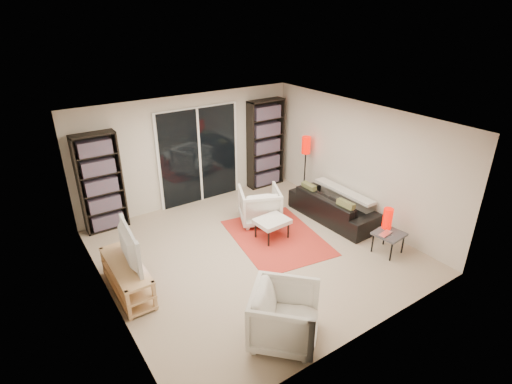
# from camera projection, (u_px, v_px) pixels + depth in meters

# --- Properties ---
(floor) EXTENTS (5.00, 5.00, 0.00)m
(floor) POSITION_uv_depth(u_px,v_px,m) (254.00, 251.00, 7.23)
(floor) COLOR #C1AF96
(floor) RESTS_ON ground
(wall_back) EXTENTS (5.00, 0.02, 2.40)m
(wall_back) POSITION_uv_depth(u_px,v_px,m) (189.00, 151.00, 8.60)
(wall_back) COLOR beige
(wall_back) RESTS_ON ground
(wall_front) EXTENTS (5.00, 0.02, 2.40)m
(wall_front) POSITION_uv_depth(u_px,v_px,m) (368.00, 263.00, 4.85)
(wall_front) COLOR beige
(wall_front) RESTS_ON ground
(wall_left) EXTENTS (0.02, 5.00, 2.40)m
(wall_left) POSITION_uv_depth(u_px,v_px,m) (102.00, 234.00, 5.46)
(wall_left) COLOR beige
(wall_left) RESTS_ON ground
(wall_right) EXTENTS (0.02, 5.00, 2.40)m
(wall_right) POSITION_uv_depth(u_px,v_px,m) (357.00, 162.00, 7.99)
(wall_right) COLOR beige
(wall_right) RESTS_ON ground
(ceiling) EXTENTS (5.00, 5.00, 0.02)m
(ceiling) POSITION_uv_depth(u_px,v_px,m) (253.00, 121.00, 6.22)
(ceiling) COLOR white
(ceiling) RESTS_ON wall_back
(sliding_door) EXTENTS (1.92, 0.08, 2.16)m
(sliding_door) POSITION_uv_depth(u_px,v_px,m) (199.00, 156.00, 8.74)
(sliding_door) COLOR white
(sliding_door) RESTS_ON ground
(bookshelf_left) EXTENTS (0.80, 0.30, 1.95)m
(bookshelf_left) POSITION_uv_depth(u_px,v_px,m) (101.00, 183.00, 7.59)
(bookshelf_left) COLOR black
(bookshelf_left) RESTS_ON ground
(bookshelf_right) EXTENTS (0.90, 0.30, 2.10)m
(bookshelf_right) POSITION_uv_depth(u_px,v_px,m) (266.00, 144.00, 9.50)
(bookshelf_right) COLOR black
(bookshelf_right) RESTS_ON ground
(tv_stand) EXTENTS (0.44, 1.36, 0.50)m
(tv_stand) POSITION_uv_depth(u_px,v_px,m) (127.00, 277.00, 6.11)
(tv_stand) COLOR #E2BD85
(tv_stand) RESTS_ON floor
(tv) EXTENTS (0.22, 1.04, 0.59)m
(tv) POSITION_uv_depth(u_px,v_px,m) (124.00, 247.00, 5.90)
(tv) COLOR black
(tv) RESTS_ON tv_stand
(rug) EXTENTS (1.84, 2.28, 0.01)m
(rug) POSITION_uv_depth(u_px,v_px,m) (277.00, 237.00, 7.65)
(rug) COLOR red
(rug) RESTS_ON floor
(sofa) EXTENTS (0.83, 1.99, 0.57)m
(sofa) POSITION_uv_depth(u_px,v_px,m) (333.00, 206.00, 8.22)
(sofa) COLOR black
(sofa) RESTS_ON floor
(armchair_back) EXTENTS (1.04, 1.06, 0.74)m
(armchair_back) POSITION_uv_depth(u_px,v_px,m) (260.00, 205.00, 8.09)
(armchair_back) COLOR silver
(armchair_back) RESTS_ON floor
(armchair_front) EXTENTS (1.20, 1.20, 0.78)m
(armchair_front) POSITION_uv_depth(u_px,v_px,m) (285.00, 316.00, 5.15)
(armchair_front) COLOR silver
(armchair_front) RESTS_ON floor
(ottoman) EXTENTS (0.63, 0.53, 0.40)m
(ottoman) POSITION_uv_depth(u_px,v_px,m) (272.00, 222.00, 7.50)
(ottoman) COLOR silver
(ottoman) RESTS_ON floor
(side_table) EXTENTS (0.52, 0.52, 0.40)m
(side_table) POSITION_uv_depth(u_px,v_px,m) (389.00, 235.00, 7.05)
(side_table) COLOR #45454A
(side_table) RESTS_ON floor
(laptop) EXTENTS (0.33, 0.24, 0.02)m
(laptop) POSITION_uv_depth(u_px,v_px,m) (388.00, 235.00, 6.95)
(laptop) COLOR silver
(laptop) RESTS_ON side_table
(table_lamp) EXTENTS (0.17, 0.17, 0.38)m
(table_lamp) POSITION_uv_depth(u_px,v_px,m) (388.00, 218.00, 7.12)
(table_lamp) COLOR #E50A00
(table_lamp) RESTS_ON side_table
(floor_lamp) EXTENTS (0.21, 0.21, 1.42)m
(floor_lamp) POSITION_uv_depth(u_px,v_px,m) (306.00, 151.00, 8.92)
(floor_lamp) COLOR black
(floor_lamp) RESTS_ON floor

